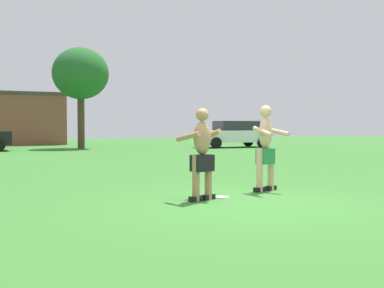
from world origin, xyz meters
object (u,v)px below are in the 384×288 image
(player_near, at_px, (266,146))
(frisbee, at_px, (222,197))
(player_in_black, at_px, (202,152))
(tree_right_field, at_px, (81,74))
(car_white_near_post, at_px, (234,134))

(player_near, distance_m, frisbee, 1.60)
(player_in_black, relative_size, tree_right_field, 0.28)
(player_near, bearing_deg, frisbee, -160.65)
(player_in_black, bearing_deg, tree_right_field, 83.72)
(player_near, xyz_separation_m, player_in_black, (-1.70, -0.53, -0.06))
(player_near, xyz_separation_m, frisbee, (-1.24, -0.44, -0.90))
(player_in_black, bearing_deg, car_white_near_post, 58.09)
(player_in_black, distance_m, tree_right_field, 20.29)
(player_near, height_order, frisbee, player_near)
(player_in_black, height_order, frisbee, player_in_black)
(tree_right_field, bearing_deg, frisbee, -95.00)
(player_near, distance_m, car_white_near_post, 19.00)
(player_near, relative_size, tree_right_field, 0.30)
(frisbee, bearing_deg, player_in_black, -168.56)
(tree_right_field, bearing_deg, player_near, -91.44)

